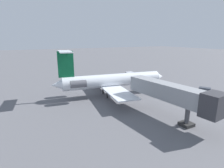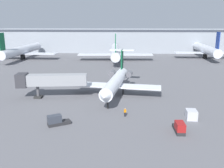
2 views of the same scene
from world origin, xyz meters
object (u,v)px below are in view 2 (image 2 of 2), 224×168
Objects in this scene: cargo_container_uld at (191,115)px; parked_airliner_west_mid at (22,50)px; jet_bridge at (48,80)px; baggage_tug_trailing at (57,121)px; parked_airliner_centre at (115,52)px; ground_crew_marshaller at (125,112)px; baggage_tug_lead at (179,128)px; regional_jet at (116,81)px; parked_airliner_east_mid at (206,50)px.

cargo_container_uld is 0.06× the size of parked_airliner_west_mid.
baggage_tug_trailing is at bearing -68.59° from jet_bridge.
parked_airliner_centre is (44.76, -1.80, -0.08)m from parked_airliner_west_mid.
cargo_container_uld is 0.06× the size of parked_airliner_centre.
parked_airliner_centre reaches higher than ground_crew_marshaller.
parked_airliner_centre is at bearing 100.00° from baggage_tug_lead.
regional_jet is 23.86m from baggage_tug_lead.
jet_bridge is 6.82× the size of cargo_container_uld.
regional_jet is 0.68× the size of parked_airliner_west_mid.
parked_airliner_centre is at bearing -2.30° from parked_airliner_west_mid.
parked_airliner_centre reaches higher than baggage_tug_trailing.
jet_bridge is 60.06m from parked_airliner_centre.
cargo_container_uld is (30.98, -11.93, -3.46)m from jet_bridge.
baggage_tug_lead is at bearing -120.54° from cargo_container_uld.
baggage_tug_trailing reaches higher than cargo_container_uld.
parked_airliner_centre is at bearing 93.64° from ground_crew_marshaller.
baggage_tug_lead is (11.23, -20.87, -2.75)m from regional_jet.
regional_jet is 55.42m from parked_airliner_centre.
parked_airliner_centre reaches higher than regional_jet.
cargo_container_uld is 0.07× the size of parked_airliner_east_mid.
cargo_container_uld is (14.72, -14.95, -2.69)m from regional_jet.
jet_bridge is at bearing -130.92° from parked_airliner_east_mid.
baggage_tug_lead is 77.50m from parked_airliner_centre.
ground_crew_marshaller is (18.46, -11.20, -3.50)m from jet_bridge.
parked_airliner_east_mid reaches higher than parked_airliner_west_mid.
parked_airliner_east_mid reaches higher than cargo_container_uld.
jet_bridge is at bearing -62.96° from parked_airliner_west_mid.
ground_crew_marshaller is 86.77m from parked_airliner_west_mid.
parked_airliner_centre is 44.95m from parked_airliner_east_mid.
cargo_container_uld is (12.52, -0.73, 0.04)m from ground_crew_marshaller.
parked_airliner_east_mid is (39.68, 78.28, 3.49)m from ground_crew_marshaller.
parked_airliner_east_mid is (51.89, 83.01, 3.51)m from baggage_tug_trailing.
baggage_tug_trailing is at bearing -122.01° from parked_airliner_east_mid.
baggage_tug_trailing is 74.81m from parked_airliner_centre.
parked_airliner_centre is at bearing 103.54° from cargo_container_uld.
regional_jet is at bearing -123.18° from parked_airliner_east_mid.
parked_airliner_east_mid is (27.16, 79.01, 3.45)m from cargo_container_uld.
parked_airliner_east_mid is at bearing 11.13° from parked_airliner_centre.
parked_airliner_east_mid is at bearing 70.15° from baggage_tug_lead.
baggage_tug_lead is at bearing -61.71° from regional_jet.
ground_crew_marshaller is 13.10m from baggage_tug_trailing.
parked_airliner_centre is at bearing 92.29° from regional_jet.
parked_airliner_west_mid is at bearing 129.41° from regional_jet.
baggage_tug_trailing is (-12.21, -4.73, -0.02)m from ground_crew_marshaller.
ground_crew_marshaller is at bearing 143.61° from baggage_tug_lead.
regional_jet is 15.93× the size of ground_crew_marshaller.
cargo_container_uld is at bearing -45.44° from regional_jet.
baggage_tug_trailing is at bearing -158.83° from ground_crew_marshaller.
cargo_container_uld is at bearing -76.46° from parked_airliner_centre.
baggage_tug_trailing is (6.25, -15.93, -3.52)m from jet_bridge.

